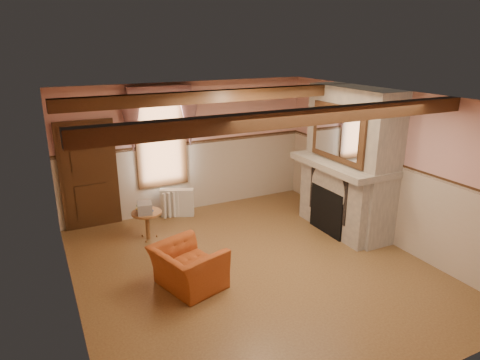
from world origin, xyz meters
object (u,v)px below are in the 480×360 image
armchair (188,267)px  radiator (177,203)px  bowl (341,158)px  oil_lamp (334,151)px  side_table (148,225)px  mantel_clock (318,147)px

armchair → radiator: (0.74, 2.74, -0.03)m
bowl → oil_lamp: (0.00, 0.23, 0.10)m
side_table → radiator: size_ratio=0.80×
bowl → mantel_clock: bearing=90.0°
radiator → oil_lamp: bearing=-10.8°
radiator → mantel_clock: bearing=-2.4°
side_table → oil_lamp: oil_lamp is taller
bowl → radiator: bearing=142.3°
armchair → side_table: armchair is taller
armchair → radiator: bearing=-31.9°
armchair → oil_lamp: bearing=-91.6°
radiator → bowl: size_ratio=2.06×
side_table → radiator: radiator is taller
side_table → mantel_clock: (3.52, -0.46, 1.25)m
armchair → mantel_clock: mantel_clock is taller
mantel_clock → armchair: bearing=-156.9°
side_table → oil_lamp: size_ratio=2.00×
side_table → oil_lamp: (3.52, -0.99, 1.29)m
armchair → side_table: size_ratio=1.79×
side_table → mantel_clock: bearing=-7.5°
side_table → mantel_clock: 3.76m
side_table → bowl: 3.90m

